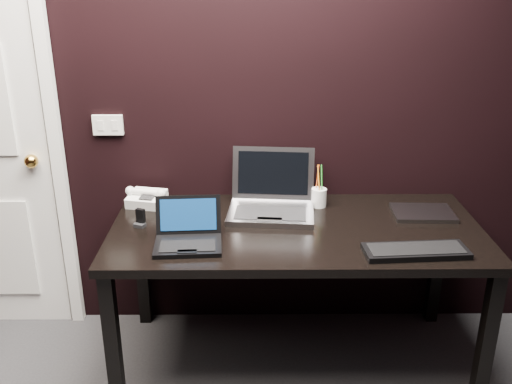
{
  "coord_description": "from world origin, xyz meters",
  "views": [
    {
      "loc": [
        0.1,
        -0.97,
        1.85
      ],
      "look_at": [
        0.11,
        1.35,
        0.93
      ],
      "focal_mm": 40.0,
      "sensor_mm": 36.0,
      "label": 1
    }
  ],
  "objects_px": {
    "ext_keyboard": "(416,251)",
    "closed_laptop": "(423,213)",
    "mobile_phone": "(140,220)",
    "pen_cup": "(319,197)",
    "desk": "(296,242)",
    "silver_laptop": "(271,202)",
    "netbook": "(188,236)",
    "desk_phone": "(147,198)"
  },
  "relations": [
    {
      "from": "netbook",
      "to": "pen_cup",
      "type": "relative_size",
      "value": 1.37
    },
    {
      "from": "netbook",
      "to": "closed_laptop",
      "type": "height_order",
      "value": "netbook"
    },
    {
      "from": "pen_cup",
      "to": "closed_laptop",
      "type": "bearing_deg",
      "value": -12.69
    },
    {
      "from": "netbook",
      "to": "closed_laptop",
      "type": "bearing_deg",
      "value": 15.52
    },
    {
      "from": "desk_phone",
      "to": "mobile_phone",
      "type": "xyz_separation_m",
      "value": [
        0.01,
        -0.25,
        -0.01
      ]
    },
    {
      "from": "ext_keyboard",
      "to": "netbook",
      "type": "bearing_deg",
      "value": 174.27
    },
    {
      "from": "netbook",
      "to": "desk_phone",
      "type": "bearing_deg",
      "value": 120.02
    },
    {
      "from": "netbook",
      "to": "pen_cup",
      "type": "bearing_deg",
      "value": 34.37
    },
    {
      "from": "desk",
      "to": "mobile_phone",
      "type": "relative_size",
      "value": 20.18
    },
    {
      "from": "mobile_phone",
      "to": "pen_cup",
      "type": "bearing_deg",
      "value": 15.22
    },
    {
      "from": "netbook",
      "to": "ext_keyboard",
      "type": "distance_m",
      "value": 0.96
    },
    {
      "from": "netbook",
      "to": "silver_laptop",
      "type": "xyz_separation_m",
      "value": [
        0.37,
        0.35,
        0.02
      ]
    },
    {
      "from": "netbook",
      "to": "ext_keyboard",
      "type": "height_order",
      "value": "netbook"
    },
    {
      "from": "closed_laptop",
      "to": "silver_laptop",
      "type": "bearing_deg",
      "value": 176.71
    },
    {
      "from": "silver_laptop",
      "to": "desk_phone",
      "type": "relative_size",
      "value": 2.02
    },
    {
      "from": "netbook",
      "to": "silver_laptop",
      "type": "distance_m",
      "value": 0.51
    },
    {
      "from": "closed_laptop",
      "to": "pen_cup",
      "type": "xyz_separation_m",
      "value": [
        -0.49,
        0.11,
        0.04
      ]
    },
    {
      "from": "silver_laptop",
      "to": "pen_cup",
      "type": "bearing_deg",
      "value": 16.06
    },
    {
      "from": "desk_phone",
      "to": "netbook",
      "type": "bearing_deg",
      "value": -59.98
    },
    {
      "from": "ext_keyboard",
      "to": "closed_laptop",
      "type": "relative_size",
      "value": 1.5
    },
    {
      "from": "desk",
      "to": "mobile_phone",
      "type": "distance_m",
      "value": 0.72
    },
    {
      "from": "ext_keyboard",
      "to": "closed_laptop",
      "type": "xyz_separation_m",
      "value": [
        0.14,
        0.4,
        -0.0
      ]
    },
    {
      "from": "desk",
      "to": "mobile_phone",
      "type": "xyz_separation_m",
      "value": [
        -0.72,
        0.01,
        0.11
      ]
    },
    {
      "from": "silver_laptop",
      "to": "mobile_phone",
      "type": "relative_size",
      "value": 5.19
    },
    {
      "from": "silver_laptop",
      "to": "pen_cup",
      "type": "height_order",
      "value": "silver_laptop"
    },
    {
      "from": "pen_cup",
      "to": "silver_laptop",
      "type": "bearing_deg",
      "value": -163.94
    },
    {
      "from": "pen_cup",
      "to": "desk_phone",
      "type": "bearing_deg",
      "value": 178.56
    },
    {
      "from": "silver_laptop",
      "to": "pen_cup",
      "type": "xyz_separation_m",
      "value": [
        0.24,
        0.07,
        -0.0
      ]
    },
    {
      "from": "netbook",
      "to": "ext_keyboard",
      "type": "relative_size",
      "value": 0.68
    },
    {
      "from": "closed_laptop",
      "to": "desk_phone",
      "type": "bearing_deg",
      "value": 174.42
    },
    {
      "from": "desk_phone",
      "to": "mobile_phone",
      "type": "height_order",
      "value": "desk_phone"
    },
    {
      "from": "desk_phone",
      "to": "mobile_phone",
      "type": "relative_size",
      "value": 2.57
    },
    {
      "from": "netbook",
      "to": "mobile_phone",
      "type": "bearing_deg",
      "value": 142.17
    },
    {
      "from": "desk_phone",
      "to": "ext_keyboard",
      "type": "bearing_deg",
      "value": -23.8
    },
    {
      "from": "closed_laptop",
      "to": "mobile_phone",
      "type": "distance_m",
      "value": 1.34
    },
    {
      "from": "desk",
      "to": "desk_phone",
      "type": "height_order",
      "value": "desk_phone"
    },
    {
      "from": "desk",
      "to": "pen_cup",
      "type": "xyz_separation_m",
      "value": [
        0.13,
        0.24,
        0.13
      ]
    },
    {
      "from": "mobile_phone",
      "to": "pen_cup",
      "type": "xyz_separation_m",
      "value": [
        0.85,
        0.23,
        0.02
      ]
    },
    {
      "from": "desk",
      "to": "silver_laptop",
      "type": "xyz_separation_m",
      "value": [
        -0.11,
        0.17,
        0.13
      ]
    },
    {
      "from": "desk",
      "to": "netbook",
      "type": "distance_m",
      "value": 0.52
    },
    {
      "from": "ext_keyboard",
      "to": "closed_laptop",
      "type": "height_order",
      "value": "ext_keyboard"
    },
    {
      "from": "ext_keyboard",
      "to": "pen_cup",
      "type": "xyz_separation_m",
      "value": [
        -0.35,
        0.51,
        0.04
      ]
    }
  ]
}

